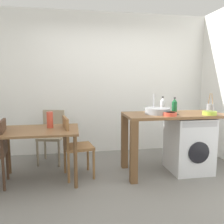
{
  "coord_description": "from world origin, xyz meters",
  "views": [
    {
      "loc": [
        -0.55,
        -2.75,
        1.42
      ],
      "look_at": [
        -0.01,
        0.45,
        0.97
      ],
      "focal_mm": 36.72,
      "sensor_mm": 36.0,
      "label": 1
    }
  ],
  "objects_px": {
    "chair_spare_by_wall": "(52,133)",
    "vase": "(50,120)",
    "washing_machine": "(189,144)",
    "colander": "(210,113)",
    "utensil_crock": "(210,108)",
    "dining_table": "(39,136)",
    "mixing_bowl": "(170,114)",
    "bottle_tall_green": "(163,105)",
    "chair_opposite": "(73,143)",
    "bottle_squat_brown": "(174,106)"
  },
  "relations": [
    {
      "from": "chair_opposite",
      "to": "utensil_crock",
      "type": "xyz_separation_m",
      "value": [
        2.15,
        -0.0,
        0.48
      ]
    },
    {
      "from": "chair_opposite",
      "to": "utensil_crock",
      "type": "relative_size",
      "value": 3.0
    },
    {
      "from": "washing_machine",
      "to": "bottle_squat_brown",
      "type": "distance_m",
      "value": 0.64
    },
    {
      "from": "dining_table",
      "to": "chair_spare_by_wall",
      "type": "distance_m",
      "value": 0.79
    },
    {
      "from": "chair_spare_by_wall",
      "to": "vase",
      "type": "height_order",
      "value": "vase"
    },
    {
      "from": "dining_table",
      "to": "colander",
      "type": "xyz_separation_m",
      "value": [
        2.44,
        -0.24,
        0.31
      ]
    },
    {
      "from": "dining_table",
      "to": "vase",
      "type": "bearing_deg",
      "value": 33.69
    },
    {
      "from": "washing_machine",
      "to": "bottle_tall_green",
      "type": "distance_m",
      "value": 0.74
    },
    {
      "from": "chair_spare_by_wall",
      "to": "colander",
      "type": "relative_size",
      "value": 4.5
    },
    {
      "from": "chair_spare_by_wall",
      "to": "mixing_bowl",
      "type": "xyz_separation_m",
      "value": [
        1.72,
        -0.99,
        0.44
      ]
    },
    {
      "from": "washing_machine",
      "to": "mixing_bowl",
      "type": "distance_m",
      "value": 0.69
    },
    {
      "from": "chair_spare_by_wall",
      "to": "colander",
      "type": "xyz_separation_m",
      "value": [
        2.33,
        -1.01,
        0.44
      ]
    },
    {
      "from": "bottle_tall_green",
      "to": "colander",
      "type": "distance_m",
      "value": 0.71
    },
    {
      "from": "washing_machine",
      "to": "vase",
      "type": "relative_size",
      "value": 3.69
    },
    {
      "from": "bottle_tall_green",
      "to": "bottle_squat_brown",
      "type": "relative_size",
      "value": 1.01
    },
    {
      "from": "bottle_tall_green",
      "to": "utensil_crock",
      "type": "distance_m",
      "value": 0.75
    },
    {
      "from": "colander",
      "to": "vase",
      "type": "relative_size",
      "value": 0.86
    },
    {
      "from": "utensil_crock",
      "to": "vase",
      "type": "height_order",
      "value": "utensil_crock"
    },
    {
      "from": "dining_table",
      "to": "mixing_bowl",
      "type": "bearing_deg",
      "value": -6.69
    },
    {
      "from": "washing_machine",
      "to": "bottle_squat_brown",
      "type": "relative_size",
      "value": 3.58
    },
    {
      "from": "bottle_squat_brown",
      "to": "chair_spare_by_wall",
      "type": "bearing_deg",
      "value": 159.13
    },
    {
      "from": "washing_machine",
      "to": "colander",
      "type": "bearing_deg",
      "value": -49.26
    },
    {
      "from": "dining_table",
      "to": "utensil_crock",
      "type": "distance_m",
      "value": 2.65
    },
    {
      "from": "washing_machine",
      "to": "dining_table",
      "type": "bearing_deg",
      "value": 179.54
    },
    {
      "from": "utensil_crock",
      "to": "vase",
      "type": "xyz_separation_m",
      "value": [
        -2.47,
        0.07,
        -0.13
      ]
    },
    {
      "from": "bottle_squat_brown",
      "to": "washing_machine",
      "type": "bearing_deg",
      "value": -15.31
    },
    {
      "from": "chair_opposite",
      "to": "washing_machine",
      "type": "relative_size",
      "value": 1.05
    },
    {
      "from": "utensil_crock",
      "to": "chair_spare_by_wall",
      "type": "bearing_deg",
      "value": 163.59
    },
    {
      "from": "chair_opposite",
      "to": "mixing_bowl",
      "type": "bearing_deg",
      "value": 69.56
    },
    {
      "from": "bottle_squat_brown",
      "to": "chair_opposite",
      "type": "bearing_deg",
      "value": -179.71
    },
    {
      "from": "chair_spare_by_wall",
      "to": "utensil_crock",
      "type": "xyz_separation_m",
      "value": [
        2.51,
        -0.74,
        0.48
      ]
    },
    {
      "from": "chair_opposite",
      "to": "bottle_tall_green",
      "type": "height_order",
      "value": "bottle_tall_green"
    },
    {
      "from": "bottle_squat_brown",
      "to": "mixing_bowl",
      "type": "bearing_deg",
      "value": -125.29
    },
    {
      "from": "washing_machine",
      "to": "bottle_squat_brown",
      "type": "height_order",
      "value": "bottle_squat_brown"
    },
    {
      "from": "chair_opposite",
      "to": "chair_spare_by_wall",
      "type": "distance_m",
      "value": 0.82
    },
    {
      "from": "chair_opposite",
      "to": "chair_spare_by_wall",
      "type": "relative_size",
      "value": 1.0
    },
    {
      "from": "bottle_tall_green",
      "to": "vase",
      "type": "xyz_separation_m",
      "value": [
        -1.75,
        -0.12,
        -0.17
      ]
    },
    {
      "from": "washing_machine",
      "to": "vase",
      "type": "height_order",
      "value": "vase"
    },
    {
      "from": "colander",
      "to": "washing_machine",
      "type": "bearing_deg",
      "value": 130.74
    },
    {
      "from": "chair_spare_by_wall",
      "to": "utensil_crock",
      "type": "bearing_deg",
      "value": 176.47
    },
    {
      "from": "dining_table",
      "to": "chair_opposite",
      "type": "height_order",
      "value": "chair_opposite"
    },
    {
      "from": "washing_machine",
      "to": "chair_opposite",
      "type": "bearing_deg",
      "value": 178.22
    },
    {
      "from": "washing_machine",
      "to": "bottle_squat_brown",
      "type": "bearing_deg",
      "value": 164.69
    },
    {
      "from": "utensil_crock",
      "to": "bottle_tall_green",
      "type": "bearing_deg",
      "value": 165.47
    },
    {
      "from": "chair_opposite",
      "to": "colander",
      "type": "distance_m",
      "value": 2.03
    },
    {
      "from": "chair_spare_by_wall",
      "to": "washing_machine",
      "type": "height_order",
      "value": "chair_spare_by_wall"
    },
    {
      "from": "chair_spare_by_wall",
      "to": "washing_machine",
      "type": "distance_m",
      "value": 2.28
    },
    {
      "from": "dining_table",
      "to": "mixing_bowl",
      "type": "distance_m",
      "value": 1.88
    },
    {
      "from": "dining_table",
      "to": "bottle_squat_brown",
      "type": "xyz_separation_m",
      "value": [
        2.03,
        0.04,
        0.39
      ]
    },
    {
      "from": "mixing_bowl",
      "to": "vase",
      "type": "xyz_separation_m",
      "value": [
        -1.69,
        0.32,
        -0.09
      ]
    }
  ]
}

